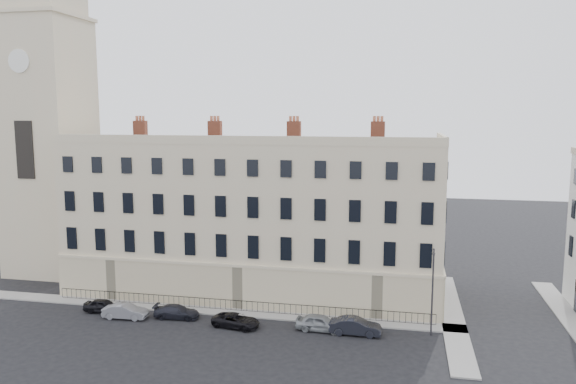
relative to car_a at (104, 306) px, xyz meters
name	(u,v)px	position (x,y,z in m)	size (l,w,h in m)	color
ground	(289,340)	(17.61, -2.76, -0.60)	(160.00, 160.00, 0.00)	black
terrace	(255,217)	(11.64, 9.21, 6.89)	(36.22, 12.22, 17.00)	beige
church_tower	(46,105)	(-12.39, 11.24, 18.06)	(8.00, 8.13, 44.00)	beige
pavement_terrace	(193,309)	(7.61, 2.24, -0.54)	(48.00, 2.00, 0.12)	gray
pavement_east_return	(452,316)	(30.61, 5.24, -0.54)	(2.00, 24.00, 0.12)	gray
pavement_adjacent	(568,316)	(40.61, 7.24, -0.54)	(2.00, 20.00, 0.12)	gray
railings	(236,305)	(11.61, 2.64, -0.05)	(35.00, 0.04, 0.96)	black
car_a	(104,306)	(0.00, 0.00, 0.00)	(1.42, 3.54, 1.21)	black
car_b	(125,311)	(2.64, -0.97, 0.04)	(1.36, 3.89, 1.28)	gray
car_c	(177,312)	(7.00, -0.01, -0.02)	(1.62, 3.99, 1.16)	black
car_d	(236,321)	(12.69, -0.95, -0.04)	(1.87, 4.05, 1.13)	black
car_e	(320,323)	(19.70, -0.30, 0.08)	(1.61, 4.01, 1.37)	gray
car_f	(355,326)	(22.62, -0.51, 0.09)	(1.46, 4.19, 1.38)	black
streetlamp	(433,288)	(28.60, 0.50, 3.36)	(0.25, 1.55, 7.15)	#343339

